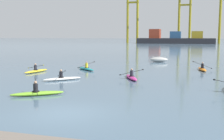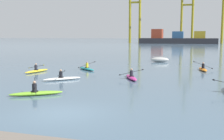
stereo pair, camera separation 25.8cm
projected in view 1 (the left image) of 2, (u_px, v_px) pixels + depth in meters
ground_plane at (65, 113)px, 13.84m from camera, size 800.00×800.00×0.00m
container_barge at (175, 39)px, 138.18m from camera, size 36.91×10.98×7.14m
gantry_crane_west at (133, 11)px, 147.96m from camera, size 6.55×14.97×35.46m
gantry_crane_west_mid at (185, 11)px, 149.11m from camera, size 6.95×19.75×35.50m
capsized_dinghy at (159, 60)px, 40.92m from camera, size 2.70×1.37×0.76m
kayak_white at (62, 78)px, 24.09m from camera, size 2.89×2.77×1.02m
kayak_teal at (86, 68)px, 31.31m from camera, size 2.92×2.73×0.96m
kayak_orange at (202, 69)px, 30.96m from camera, size 2.16×3.45×1.06m
kayak_yellow at (36, 71)px, 29.33m from camera, size 2.22×3.45×0.95m
kayak_magenta at (131, 77)px, 24.84m from camera, size 2.06×3.34×0.95m
kayak_lime at (37, 93)px, 17.95m from camera, size 3.17×2.37×1.02m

